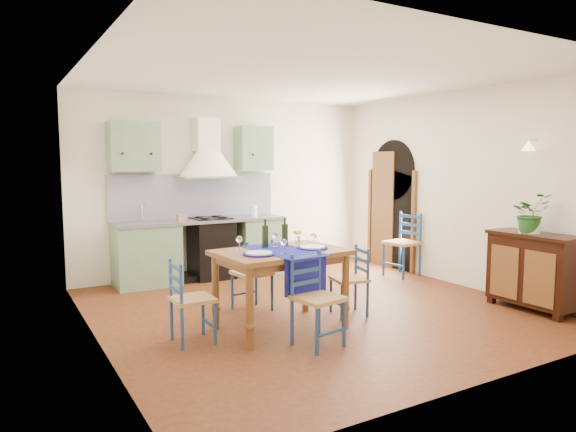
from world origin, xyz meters
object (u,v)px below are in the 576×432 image
object	(u,v)px
potted_plant	(530,213)
sideboard	(533,268)
dining_table	(281,259)
chair_near	(316,299)

from	to	relation	value
potted_plant	sideboard	bearing A→B (deg)	-59.36
dining_table	potted_plant	size ratio (longest dim) A/B	2.90
dining_table	chair_near	distance (m)	0.67
chair_near	potted_plant	xyz separation A→B (m)	(2.90, -0.25, 0.71)
dining_table	chair_near	xyz separation A→B (m)	(0.04, -0.61, -0.29)
potted_plant	chair_near	bearing A→B (deg)	175.10
sideboard	potted_plant	bearing A→B (deg)	120.64
sideboard	potted_plant	world-z (taller)	potted_plant
chair_near	potted_plant	distance (m)	2.99
dining_table	potted_plant	xyz separation A→B (m)	(2.94, -0.86, 0.42)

